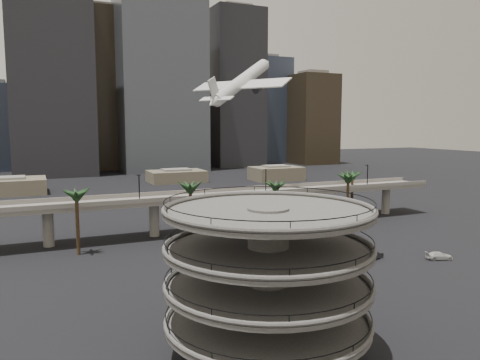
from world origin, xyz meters
name	(u,v)px	position (x,y,z in m)	size (l,w,h in m)	color
ground	(343,321)	(0.00, 0.00, 0.00)	(700.00, 700.00, 0.00)	black
parking_ramp	(268,267)	(-13.00, -4.00, 9.84)	(22.20, 22.20, 17.35)	#494644
overpass	(200,201)	(0.00, 55.00, 7.34)	(130.00, 9.30, 14.70)	slate
palm_trees	(260,185)	(11.58, 47.18, 11.30)	(76.40, 18.40, 14.00)	#412E1B
low_buildings	(146,179)	(6.89, 142.30, 2.86)	(135.00, 27.50, 6.80)	#685F4C
skyline	(129,91)	(15.11, 217.08, 43.56)	(269.00, 86.00, 119.14)	#86715C
airborne_jet	(241,82)	(17.24, 70.11, 36.29)	(27.46, 26.73, 16.80)	silver
car_a	(329,279)	(6.49, 12.60, 0.76)	(1.79, 4.45, 1.52)	#C2421B
car_b	(373,255)	(21.82, 20.37, 0.78)	(1.64, 4.71, 1.55)	#212227
car_c	(439,256)	(32.92, 15.27, 0.70)	(1.96, 4.82, 1.40)	silver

